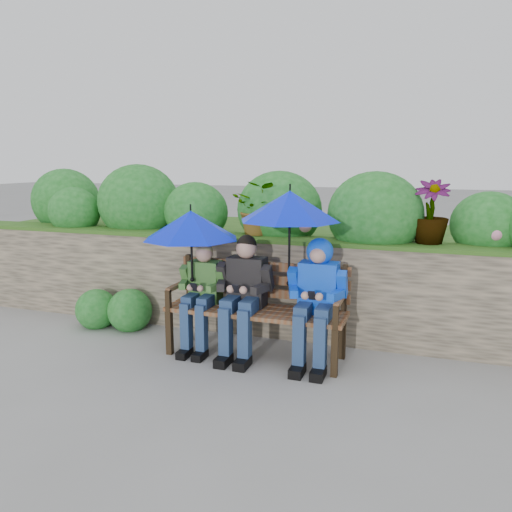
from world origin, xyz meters
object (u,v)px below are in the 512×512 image
(boy_left, at_px, (202,290))
(boy_right, at_px, (317,292))
(umbrella_left, at_px, (191,225))
(umbrella_right, at_px, (290,206))
(park_bench, at_px, (258,302))
(boy_middle, at_px, (244,290))

(boy_left, xyz_separation_m, boy_right, (1.11, 0.00, 0.08))
(boy_left, bearing_deg, boy_right, 0.16)
(umbrella_left, bearing_deg, umbrella_right, 4.26)
(boy_right, bearing_deg, umbrella_right, 171.83)
(boy_right, height_order, umbrella_right, umbrella_right)
(boy_right, distance_m, umbrella_right, 0.79)
(umbrella_right, bearing_deg, boy_left, -177.22)
(park_bench, relative_size, boy_middle, 1.48)
(boy_left, relative_size, umbrella_right, 1.14)
(boy_left, distance_m, umbrella_right, 1.18)
(park_bench, xyz_separation_m, umbrella_right, (0.31, -0.03, 0.91))
(umbrella_left, relative_size, umbrella_right, 1.00)
(umbrella_left, bearing_deg, boy_left, 18.59)
(park_bench, height_order, umbrella_left, umbrella_left)
(umbrella_left, xyz_separation_m, umbrella_right, (0.93, 0.07, 0.20))
(boy_left, xyz_separation_m, umbrella_left, (-0.08, -0.03, 0.63))
(umbrella_left, height_order, umbrella_right, umbrella_right)
(boy_left, relative_size, boy_right, 0.92)
(umbrella_left, bearing_deg, boy_right, 1.51)
(boy_left, bearing_deg, umbrella_right, 2.78)
(park_bench, bearing_deg, boy_left, -172.59)
(umbrella_right, bearing_deg, boy_middle, -173.09)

